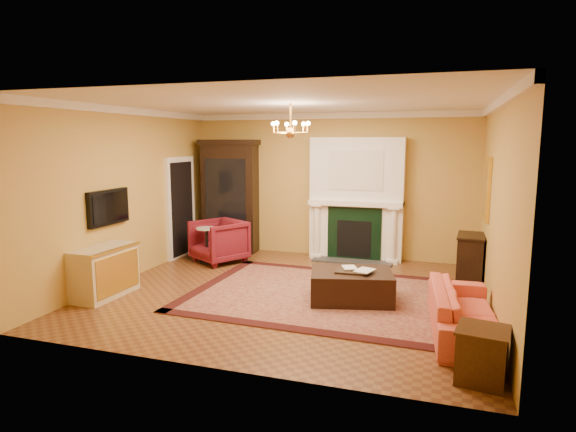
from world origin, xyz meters
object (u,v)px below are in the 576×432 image
at_px(coral_sofa, 465,304).
at_px(end_table, 482,356).
at_px(china_cabinet, 231,198).
at_px(commode, 104,272).
at_px(console_table, 470,259).
at_px(leather_ottoman, 351,286).
at_px(pedestal_table, 207,243).
at_px(wingback_armchair, 219,239).

bearing_deg(coral_sofa, end_table, -179.32).
bearing_deg(china_cabinet, coral_sofa, -40.05).
relative_size(china_cabinet, commode, 2.20).
height_order(console_table, leather_ottoman, console_table).
distance_m(pedestal_table, leather_ottoman, 3.49).
relative_size(wingback_armchair, pedestal_table, 1.31).
distance_m(china_cabinet, console_table, 5.10).
bearing_deg(coral_sofa, leather_ottoman, 58.35).
relative_size(wingback_armchair, coral_sofa, 0.47).
xyz_separation_m(pedestal_table, commode, (-0.56, -2.38, -0.02)).
bearing_deg(end_table, china_cabinet, 136.29).
relative_size(coral_sofa, leather_ottoman, 1.65).
distance_m(wingback_armchair, leather_ottoman, 3.38).
xyz_separation_m(commode, console_table, (5.51, 2.58, 0.00)).
bearing_deg(pedestal_table, coral_sofa, -25.13).
bearing_deg(commode, console_table, 27.06).
xyz_separation_m(commode, end_table, (5.45, -1.12, -0.13)).
distance_m(wingback_armchair, end_table, 5.95).
relative_size(wingback_armchair, commode, 0.88).
height_order(commode, leather_ottoman, commode).
bearing_deg(wingback_armchair, leather_ottoman, 3.66).
relative_size(wingback_armchair, console_table, 1.17).
bearing_deg(commode, leather_ottoman, 16.31).
xyz_separation_m(wingback_armchair, end_table, (4.70, -3.64, -0.20)).
relative_size(pedestal_table, coral_sofa, 0.36).
bearing_deg(end_table, pedestal_table, 144.42).
height_order(china_cabinet, pedestal_table, china_cabinet).
distance_m(wingback_armchair, console_table, 4.76).
bearing_deg(wingback_armchair, end_table, -6.41).
distance_m(china_cabinet, end_table, 6.82).
distance_m(coral_sofa, end_table, 1.27).
distance_m(pedestal_table, end_table, 6.02).
bearing_deg(wingback_armchair, commode, -75.25).
distance_m(console_table, leather_ottoman, 2.40).
xyz_separation_m(wingback_armchair, console_table, (4.76, 0.05, -0.07)).
relative_size(coral_sofa, end_table, 3.75).
height_order(pedestal_table, coral_sofa, coral_sofa).
bearing_deg(wingback_armchair, china_cabinet, 131.79).
height_order(coral_sofa, console_table, console_table).
height_order(china_cabinet, commode, china_cabinet).
bearing_deg(commode, coral_sofa, 3.52).
bearing_deg(commode, end_table, -9.59).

